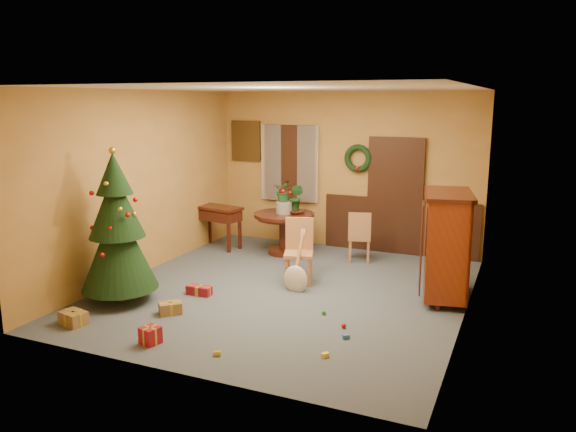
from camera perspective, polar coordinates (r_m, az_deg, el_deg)
The scene contains 21 objects.
room_envelope at distance 10.42m, azimuth 6.85°, elevation 2.66°, with size 5.50×5.50×5.50m.
dining_table at distance 10.10m, azimuth -0.40°, elevation -0.97°, with size 1.09×1.09×0.75m.
urn at distance 10.04m, azimuth -0.40°, elevation 0.87°, with size 0.29×0.29×0.21m, color slate.
centerpiece_plant at distance 9.98m, azimuth -0.40°, elevation 2.60°, with size 0.36×0.31×0.40m, color #1E4C23.
chair_near at distance 8.55m, azimuth 1.12°, elevation -3.30°, with size 0.54×0.54×0.98m.
chair_far at distance 9.69m, azimuth 7.27°, elevation -1.92°, with size 0.47×0.47×0.88m.
guitar at distance 8.16m, azimuth 0.79°, elevation -4.73°, with size 0.37×0.17×0.87m, color beige, non-canonical shape.
plant_stand at distance 10.11m, azimuth 0.82°, elevation -1.08°, with size 0.31×0.31×0.80m.
stand_plant at distance 10.00m, azimuth 0.83°, elevation 1.92°, with size 0.26×0.21×0.47m, color #19471E.
christmas_tree at distance 7.96m, azimuth -16.96°, elevation -1.36°, with size 1.04×1.04×2.14m.
writing_desk at distance 10.57m, azimuth -7.08°, elevation -0.07°, with size 0.96×0.60×0.79m.
sideboard at distance 8.06m, azimuth 15.77°, elevation -2.62°, with size 0.84×1.28×1.52m.
gift_a at distance 7.58m, azimuth -20.97°, elevation -9.65°, with size 0.36×0.29×0.17m.
gift_b at distance 6.76m, azimuth -13.80°, elevation -11.69°, with size 0.24×0.24×0.20m.
gift_c at distance 7.59m, azimuth -11.87°, elevation -9.14°, with size 0.34×0.34×0.16m.
gift_d at distance 8.21m, azimuth -9.01°, elevation -7.47°, with size 0.37×0.15×0.13m.
toy_a at distance 6.76m, azimuth 5.92°, elevation -12.10°, with size 0.08×0.05×0.05m, color #2657A5.
toy_b at distance 7.42m, azimuth 3.66°, elevation -9.76°, with size 0.06×0.06×0.06m, color #238223.
toy_c at distance 6.30m, azimuth 3.79°, elevation -13.91°, with size 0.08×0.05×0.05m, color yellow.
toy_d at distance 7.04m, azimuth 5.69°, elevation -11.04°, with size 0.06×0.06×0.06m, color #AA0E0B.
toy_e at distance 6.37m, azimuth -7.22°, elevation -13.69°, with size 0.08×0.05×0.05m, color gold.
Camera 1 is at (3.13, -7.16, 2.75)m, focal length 35.00 mm.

